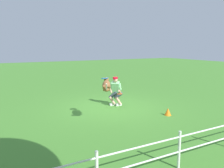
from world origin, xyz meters
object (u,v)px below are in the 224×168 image
frisbee_flying (105,78)px  frisbee_held (120,94)px  person (116,90)px  dog (106,85)px  training_cone (168,112)px

frisbee_flying → frisbee_held: frisbee_flying is taller
person → dog: bearing=4.9°
person → frisbee_flying: bearing=1.7°
person → frisbee_flying: frisbee_flying is taller
dog → frisbee_held: (-1.39, -1.50, -0.72)m
frisbee_flying → training_cone: frisbee_flying is taller
person → frisbee_flying: (1.31, 1.56, 0.83)m
training_cone → frisbee_flying: bearing=-14.9°
person → frisbee_flying: size_ratio=5.22×
dog → training_cone: bearing=-70.5°
person → dog: dog is taller
dog → frisbee_held: dog is taller
frisbee_flying → frisbee_held: bearing=-137.5°
frisbee_flying → dog: bearing=72.7°
dog → frisbee_held: bearing=-16.1°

